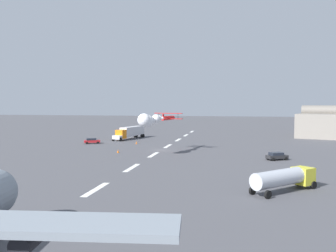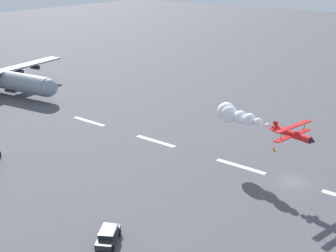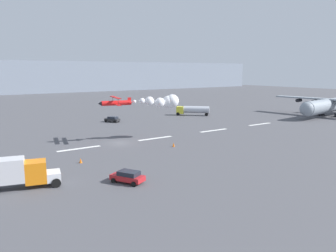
% 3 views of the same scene
% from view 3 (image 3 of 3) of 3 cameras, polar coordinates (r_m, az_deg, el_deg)
% --- Properties ---
extents(ground_plane, '(440.00, 440.00, 0.00)m').
position_cam_3_polar(ground_plane, '(65.72, -8.13, -2.88)').
color(ground_plane, '#4C4C51').
rests_on(ground_plane, ground).
extents(runway_stripe_3, '(8.00, 0.90, 0.01)m').
position_cam_3_polar(runway_stripe_3, '(62.61, -14.77, -3.71)').
color(runway_stripe_3, white).
rests_on(runway_stripe_3, ground).
extents(runway_stripe_4, '(8.00, 0.90, 0.01)m').
position_cam_3_polar(runway_stripe_4, '(69.64, -2.18, -2.09)').
color(runway_stripe_4, white).
rests_on(runway_stripe_4, ground).
extents(runway_stripe_5, '(8.00, 0.90, 0.01)m').
position_cam_3_polar(runway_stripe_5, '(79.41, 7.70, -0.75)').
color(runway_stripe_5, white).
rests_on(runway_stripe_5, ground).
extents(runway_stripe_6, '(8.00, 0.90, 0.01)m').
position_cam_3_polar(runway_stripe_6, '(91.03, 15.24, 0.30)').
color(runway_stripe_6, white).
rests_on(runway_stripe_6, ground).
extents(cargo_transport_plane, '(29.85, 34.31, 11.40)m').
position_cam_3_polar(cargo_transport_plane, '(112.74, 25.26, 3.19)').
color(cargo_transport_plane, gray).
rests_on(cargo_transport_plane, ground).
extents(stunt_biplane_red, '(16.23, 7.71, 2.91)m').
position_cam_3_polar(stunt_biplane_red, '(68.75, -1.33, 4.13)').
color(stunt_biplane_red, red).
extents(fuel_tanker_truck, '(8.92, 8.82, 2.90)m').
position_cam_3_polar(fuel_tanker_truck, '(105.24, 4.14, 2.75)').
color(fuel_tanker_truck, yellow).
rests_on(fuel_tanker_truck, ground).
extents(followme_car_yellow, '(3.58, 4.60, 1.52)m').
position_cam_3_polar(followme_car_yellow, '(42.73, -6.79, -8.45)').
color(followme_car_yellow, '#B21E23').
rests_on(followme_car_yellow, ground).
extents(airport_staff_sedan, '(3.57, 4.47, 1.52)m').
position_cam_3_polar(airport_staff_sedan, '(92.58, -9.37, 1.15)').
color(airport_staff_sedan, '#262628').
rests_on(airport_staff_sedan, ground).
extents(traffic_cone_near, '(0.44, 0.44, 0.75)m').
position_cam_3_polar(traffic_cone_near, '(52.95, -14.55, -5.67)').
color(traffic_cone_near, orange).
rests_on(traffic_cone_near, ground).
extents(traffic_cone_far, '(0.44, 0.44, 0.75)m').
position_cam_3_polar(traffic_cone_far, '(61.94, 0.94, -3.19)').
color(traffic_cone_far, orange).
rests_on(traffic_cone_far, ground).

